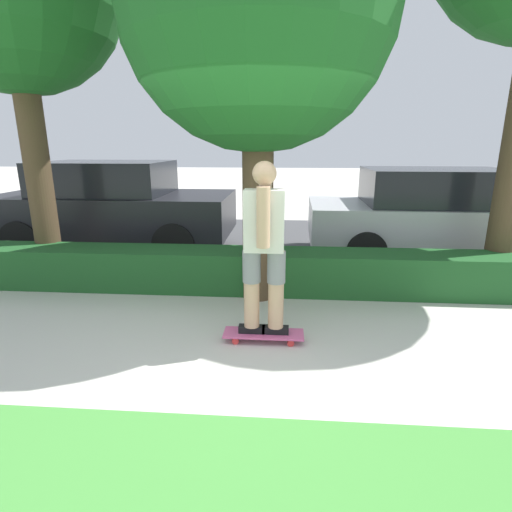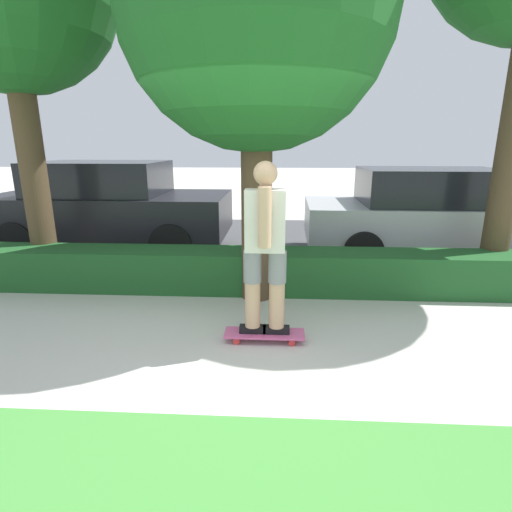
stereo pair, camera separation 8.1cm
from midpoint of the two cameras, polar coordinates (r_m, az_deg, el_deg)
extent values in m
plane|color=beige|center=(3.91, -2.18, -13.06)|extent=(60.00, 60.00, 0.00)
cube|color=#474749|center=(7.85, 0.64, 1.86)|extent=(13.39, 5.00, 0.01)
cube|color=#1E5123|center=(5.28, -0.61, -2.09)|extent=(13.39, 0.60, 0.54)
cube|color=#DB5B93|center=(4.02, 0.63, -11.01)|extent=(0.79, 0.24, 0.02)
cylinder|color=red|center=(3.96, 4.55, -12.21)|extent=(0.07, 0.04, 0.07)
cylinder|color=red|center=(4.12, 4.49, -11.04)|extent=(0.07, 0.04, 0.07)
cylinder|color=red|center=(3.98, -3.39, -12.03)|extent=(0.07, 0.04, 0.07)
cylinder|color=red|center=(4.14, -3.11, -10.87)|extent=(0.07, 0.04, 0.07)
cube|color=black|center=(4.01, -1.07, -10.39)|extent=(0.26, 0.09, 0.07)
cylinder|color=tan|center=(3.84, -1.10, -4.77)|extent=(0.15, 0.15, 0.77)
cylinder|color=gray|center=(3.77, -1.12, -1.48)|extent=(0.17, 0.17, 0.31)
cube|color=black|center=(4.00, 2.33, -10.46)|extent=(0.26, 0.09, 0.07)
cylinder|color=tan|center=(3.83, 2.40, -4.83)|extent=(0.15, 0.15, 0.77)
cylinder|color=gray|center=(3.76, 2.44, -1.54)|extent=(0.17, 0.17, 0.31)
cube|color=silver|center=(3.65, 0.68, 5.06)|extent=(0.37, 0.20, 0.57)
cylinder|color=tan|center=(3.49, 0.57, 5.51)|extent=(0.12, 0.12, 0.53)
cylinder|color=tan|center=(3.79, 0.78, 6.33)|extent=(0.12, 0.12, 0.53)
sphere|color=tan|center=(3.60, 0.70, 11.73)|extent=(0.22, 0.22, 0.22)
cylinder|color=brown|center=(6.30, -29.55, 10.60)|extent=(0.34, 0.34, 3.08)
cylinder|color=brown|center=(4.82, -0.40, 7.84)|extent=(0.37, 0.37, 2.45)
sphere|color=#1E5B23|center=(4.97, -0.46, 31.82)|extent=(2.98, 2.98, 2.98)
cylinder|color=brown|center=(6.04, 32.24, 12.47)|extent=(0.34, 0.34, 3.58)
cube|color=black|center=(7.60, -20.19, 5.71)|extent=(4.11, 1.80, 0.69)
cube|color=black|center=(7.58, -21.51, 10.33)|extent=(2.14, 1.57, 0.56)
cylinder|color=black|center=(6.49, -12.32, 1.63)|extent=(0.69, 0.21, 0.69)
cylinder|color=black|center=(8.04, -9.29, 4.48)|extent=(0.69, 0.21, 0.69)
cylinder|color=black|center=(7.57, -31.25, 1.69)|extent=(0.69, 0.21, 0.69)
cylinder|color=black|center=(8.94, -25.50, 4.27)|extent=(0.69, 0.21, 0.69)
cube|color=#B7B7BC|center=(7.41, 23.82, 4.51)|extent=(4.34, 1.85, 0.62)
cube|color=black|center=(7.29, 23.37, 9.14)|extent=(2.27, 1.59, 0.57)
cylinder|color=black|center=(8.73, 30.01, 3.18)|extent=(0.61, 0.21, 0.61)
cylinder|color=black|center=(6.35, 14.68, 0.80)|extent=(0.61, 0.21, 0.61)
cylinder|color=black|center=(7.90, 12.44, 3.81)|extent=(0.61, 0.21, 0.61)
camera|label=1|loc=(0.04, 89.45, 0.16)|focal=28.00mm
camera|label=2|loc=(0.04, -90.55, -0.16)|focal=28.00mm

